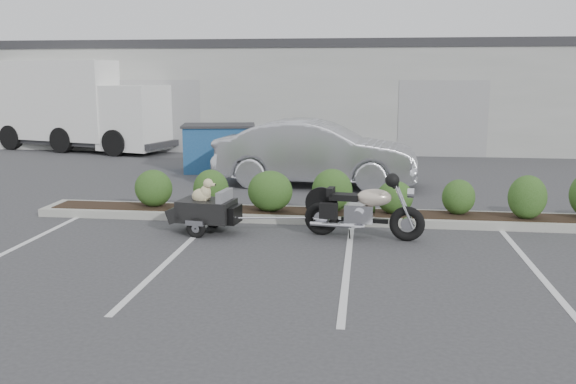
# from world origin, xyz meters

# --- Properties ---
(ground) EXTENTS (90.00, 90.00, 0.00)m
(ground) POSITION_xyz_m (0.00, 0.00, 0.00)
(ground) COLOR #38383A
(ground) RESTS_ON ground
(planter_kerb) EXTENTS (12.00, 1.00, 0.15)m
(planter_kerb) POSITION_xyz_m (1.00, 2.20, 0.07)
(planter_kerb) COLOR #9E9E93
(planter_kerb) RESTS_ON ground
(building) EXTENTS (26.00, 10.00, 4.00)m
(building) POSITION_xyz_m (0.00, 17.00, 2.00)
(building) COLOR #9EA099
(building) RESTS_ON ground
(motorcycle) EXTENTS (2.09, 0.81, 1.20)m
(motorcycle) POSITION_xyz_m (1.41, 0.92, 0.48)
(motorcycle) COLOR black
(motorcycle) RESTS_ON ground
(pet_trailer) EXTENTS (1.69, 0.96, 0.99)m
(pet_trailer) POSITION_xyz_m (-1.37, 0.94, 0.42)
(pet_trailer) COLOR black
(pet_trailer) RESTS_ON ground
(sedan) EXTENTS (5.16, 2.14, 1.66)m
(sedan) POSITION_xyz_m (0.19, 5.88, 0.83)
(sedan) COLOR #B8B9C0
(sedan) RESTS_ON ground
(dumpster) EXTENTS (2.31, 1.80, 1.37)m
(dumpster) POSITION_xyz_m (-2.82, 7.90, 0.69)
(dumpster) COLOR navy
(dumpster) RESTS_ON ground
(delivery_truck) EXTENTS (7.51, 4.13, 3.28)m
(delivery_truck) POSITION_xyz_m (-8.98, 12.34, 1.57)
(delivery_truck) COLOR white
(delivery_truck) RESTS_ON ground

